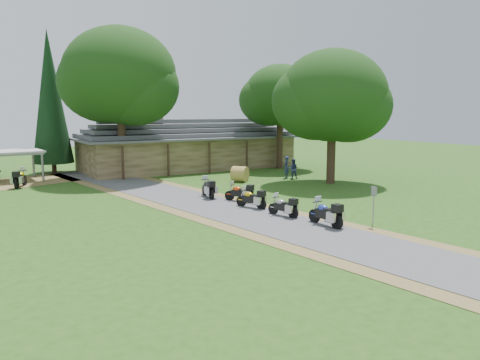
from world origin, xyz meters
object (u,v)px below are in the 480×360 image
motorcycle_row_b (283,205)px  motorcycle_row_e (208,187)px  motorcycle_row_a (326,212)px  lodge (188,144)px  motorcycle_row_d (240,192)px  motorcycle_row_c (251,198)px  carport (4,166)px  hay_bale (240,174)px  motorcycle_carport_a (20,178)px

motorcycle_row_b → motorcycle_row_e: bearing=-6.6°
motorcycle_row_a → motorcycle_row_e: bearing=6.6°
lodge → motorcycle_row_d: 18.16m
lodge → motorcycle_row_c: bearing=-104.7°
lodge → motorcycle_row_d: size_ratio=11.73×
carport → motorcycle_row_a: size_ratio=2.81×
carport → lodge: bearing=-3.3°
motorcycle_row_a → motorcycle_row_e: size_ratio=1.02×
motorcycle_row_b → motorcycle_row_d: bearing=-15.9°
lodge → motorcycle_row_a: bearing=-99.7°
carport → motorcycle_row_e: 18.28m
motorcycle_row_b → carport: bearing=14.2°
motorcycle_row_a → motorcycle_row_b: size_ratio=1.14×
motorcycle_row_a → motorcycle_row_d: size_ratio=1.11×
motorcycle_row_e → motorcycle_row_b: bearing=-162.6°
carport → motorcycle_row_a: bearing=-68.5°
motorcycle_row_d → hay_bale: 8.24m
motorcycle_row_e → carport: bearing=46.1°
lodge → hay_bale: bearing=-92.0°
motorcycle_row_e → motorcycle_row_d: bearing=-144.4°
lodge → motorcycle_row_e: (-5.71, -15.21, -1.77)m
motorcycle_row_d → hay_bale: size_ratio=1.45×
lodge → hay_bale: lodge is taller
lodge → hay_bale: size_ratio=16.96×
lodge → motorcycle_carport_a: bearing=-165.1°
carport → hay_bale: (16.07, -10.01, -0.60)m
lodge → motorcycle_row_a: (-4.30, -25.03, -1.76)m
motorcycle_row_d → motorcycle_row_e: (-1.07, 2.25, 0.06)m
hay_bale → carport: bearing=148.1°
motorcycle_row_b → hay_bale: size_ratio=1.40×
motorcycle_row_d → motorcycle_row_e: size_ratio=0.92×
motorcycle_carport_a → motorcycle_row_e: bearing=-113.5°
carport → motorcycle_row_b: bearing=-66.7°
carport → motorcycle_carport_a: carport is taller
motorcycle_row_e → lodge: bearing=-10.3°
hay_bale → motorcycle_row_d: bearing=-121.3°
carport → motorcycle_row_e: size_ratio=2.85×
motorcycle_row_b → motorcycle_carport_a: size_ratio=0.84×
motorcycle_row_a → lodge: bearing=-11.3°
motorcycle_row_c → motorcycle_row_d: size_ratio=1.00×
motorcycle_row_a → motorcycle_row_c: 5.57m
motorcycle_row_b → hay_bale: 12.64m
motorcycle_row_c → hay_bale: hay_bale is taller
motorcycle_row_b → motorcycle_row_c: size_ratio=0.97×
motorcycle_row_d → motorcycle_carport_a: motorcycle_carport_a is taller
carport → motorcycle_row_c: bearing=-64.1°
motorcycle_row_a → motorcycle_carport_a: 23.76m
lodge → motorcycle_row_b: size_ratio=12.09×
carport → motorcycle_carport_a: 3.87m
carport → hay_bale: bearing=-36.6°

